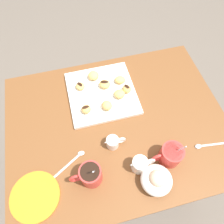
# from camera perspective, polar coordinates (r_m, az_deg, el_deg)

# --- Properties ---
(ground_plane) EXTENTS (8.00, 8.00, 0.00)m
(ground_plane) POSITION_cam_1_polar(r_m,az_deg,el_deg) (1.61, 0.94, -14.53)
(ground_plane) COLOR #665B51
(dining_table) EXTENTS (0.99, 0.77, 0.71)m
(dining_table) POSITION_cam_1_polar(r_m,az_deg,el_deg) (1.07, 1.39, -6.31)
(dining_table) COLOR brown
(dining_table) RESTS_ON ground_plane
(pastry_plate_square) EXTENTS (0.32, 0.32, 0.02)m
(pastry_plate_square) POSITION_cam_1_polar(r_m,az_deg,el_deg) (1.03, -2.78, 5.18)
(pastry_plate_square) COLOR white
(pastry_plate_square) RESTS_ON dining_table
(coffee_mug_red_left) EXTENTS (0.13, 0.09, 0.13)m
(coffee_mug_red_left) POSITION_cam_1_polar(r_m,az_deg,el_deg) (0.87, 15.61, -11.06)
(coffee_mug_red_left) COLOR red
(coffee_mug_red_left) RESTS_ON dining_table
(coffee_mug_red_right) EXTENTS (0.12, 0.08, 0.15)m
(coffee_mug_red_right) POSITION_cam_1_polar(r_m,az_deg,el_deg) (0.82, -5.94, -16.59)
(coffee_mug_red_right) COLOR red
(coffee_mug_red_right) RESTS_ON dining_table
(cream_pitcher_white) EXTENTS (0.10, 0.06, 0.07)m
(cream_pitcher_white) POSITION_cam_1_polar(r_m,az_deg,el_deg) (0.85, 7.61, -13.91)
(cream_pitcher_white) COLOR white
(cream_pitcher_white) RESTS_ON dining_table
(ice_cream_bowl) EXTENTS (0.12, 0.12, 0.09)m
(ice_cream_bowl) POSITION_cam_1_polar(r_m,az_deg,el_deg) (0.84, 12.05, -17.54)
(ice_cream_bowl) COLOR white
(ice_cream_bowl) RESTS_ON dining_table
(chocolate_sauce_pitcher) EXTENTS (0.09, 0.05, 0.06)m
(chocolate_sauce_pitcher) POSITION_cam_1_polar(r_m,az_deg,el_deg) (0.88, 0.25, -8.19)
(chocolate_sauce_pitcher) COLOR white
(chocolate_sauce_pitcher) RESTS_ON dining_table
(saucer_orange_left) EXTENTS (0.19, 0.19, 0.01)m
(saucer_orange_left) POSITION_cam_1_polar(r_m,az_deg,el_deg) (0.90, -20.18, -20.72)
(saucer_orange_left) COLOR orange
(saucer_orange_left) RESTS_ON dining_table
(loose_spoon_near_saucer) EXTENTS (0.15, 0.09, 0.01)m
(loose_spoon_near_saucer) POSITION_cam_1_polar(r_m,az_deg,el_deg) (0.89, -10.76, -13.02)
(loose_spoon_near_saucer) COLOR silver
(loose_spoon_near_saucer) RESTS_ON dining_table
(loose_spoon_by_plate) EXTENTS (0.16, 0.03, 0.01)m
(loose_spoon_by_plate) POSITION_cam_1_polar(r_m,az_deg,el_deg) (0.99, 24.92, -8.15)
(loose_spoon_by_plate) COLOR silver
(loose_spoon_by_plate) RESTS_ON dining_table
(beignet_0) EXTENTS (0.06, 0.06, 0.03)m
(beignet_0) POSITION_cam_1_polar(r_m,az_deg,el_deg) (1.03, -8.62, 6.94)
(beignet_0) COLOR #E5B260
(beignet_0) RESTS_ON pastry_plate_square
(chocolate_drizzle_0) EXTENTS (0.03, 0.03, 0.00)m
(chocolate_drizzle_0) POSITION_cam_1_polar(r_m,az_deg,el_deg) (1.02, -8.73, 7.47)
(chocolate_drizzle_0) COLOR black
(chocolate_drizzle_0) RESTS_ON beignet_0
(beignet_1) EXTENTS (0.08, 0.08, 0.03)m
(beignet_1) POSITION_cam_1_polar(r_m,az_deg,el_deg) (1.06, -5.06, 9.85)
(beignet_1) COLOR #E5B260
(beignet_1) RESTS_ON pastry_plate_square
(beignet_2) EXTENTS (0.05, 0.06, 0.04)m
(beignet_2) POSITION_cam_1_polar(r_m,az_deg,el_deg) (0.96, -1.38, 1.80)
(beignet_2) COLOR #E5B260
(beignet_2) RESTS_ON pastry_plate_square
(beignet_3) EXTENTS (0.07, 0.06, 0.03)m
(beignet_3) POSITION_cam_1_polar(r_m,az_deg,el_deg) (1.02, -2.00, 7.55)
(beignet_3) COLOR #E5B260
(beignet_3) RESTS_ON pastry_plate_square
(chocolate_drizzle_3) EXTENTS (0.04, 0.03, 0.00)m
(chocolate_drizzle_3) POSITION_cam_1_polar(r_m,az_deg,el_deg) (1.01, -2.03, 8.20)
(chocolate_drizzle_3) COLOR black
(chocolate_drizzle_3) RESTS_ON beignet_3
(beignet_4) EXTENTS (0.06, 0.06, 0.04)m
(beignet_4) POSITION_cam_1_polar(r_m,az_deg,el_deg) (0.95, -7.04, 0.74)
(beignet_4) COLOR #E5B260
(beignet_4) RESTS_ON pastry_plate_square
(chocolate_drizzle_4) EXTENTS (0.03, 0.02, 0.00)m
(chocolate_drizzle_4) POSITION_cam_1_polar(r_m,az_deg,el_deg) (0.94, -7.16, 1.34)
(chocolate_drizzle_4) COLOR black
(chocolate_drizzle_4) RESTS_ON beignet_4
(beignet_5) EXTENTS (0.06, 0.05, 0.03)m
(beignet_5) POSITION_cam_1_polar(r_m,az_deg,el_deg) (1.04, 2.20, 8.72)
(beignet_5) COLOR #E5B260
(beignet_5) RESTS_ON pastry_plate_square
(beignet_6) EXTENTS (0.05, 0.06, 0.04)m
(beignet_6) POSITION_cam_1_polar(r_m,az_deg,el_deg) (1.01, 4.04, 6.28)
(beignet_6) COLOR #E5B260
(beignet_6) RESTS_ON pastry_plate_square
(chocolate_drizzle_6) EXTENTS (0.03, 0.03, 0.00)m
(chocolate_drizzle_6) POSITION_cam_1_polar(r_m,az_deg,el_deg) (0.99, 4.11, 6.95)
(chocolate_drizzle_6) COLOR black
(chocolate_drizzle_6) RESTS_ON beignet_6
(beignet_7) EXTENTS (0.06, 0.05, 0.03)m
(beignet_7) POSITION_cam_1_polar(r_m,az_deg,el_deg) (0.99, 2.06, 4.90)
(beignet_7) COLOR #E5B260
(beignet_7) RESTS_ON pastry_plate_square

